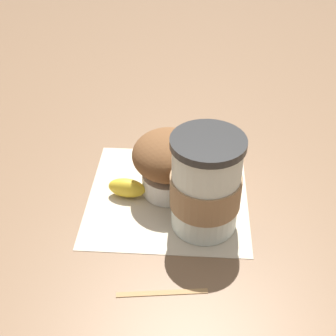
{
  "coord_description": "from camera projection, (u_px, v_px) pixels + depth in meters",
  "views": [
    {
      "loc": [
        -0.04,
        0.53,
        0.46
      ],
      "look_at": [
        0.0,
        0.0,
        0.05
      ],
      "focal_mm": 50.0,
      "sensor_mm": 36.0,
      "label": 1
    }
  ],
  "objects": [
    {
      "name": "sugar_packet",
      "position": [
        168.0,
        142.0,
        0.81
      ],
      "size": [
        0.06,
        0.05,
        0.01
      ],
      "primitive_type": "cube",
      "rotation": [
        0.0,
        0.0,
        5.99
      ],
      "color": "#E0B27F",
      "rests_on": "ground_plane"
    },
    {
      "name": "coffee_cup",
      "position": [
        206.0,
        185.0,
        0.61
      ],
      "size": [
        0.1,
        0.1,
        0.14
      ],
      "color": "silver",
      "rests_on": "paper_napkin"
    },
    {
      "name": "ground_plane",
      "position": [
        168.0,
        196.0,
        0.7
      ],
      "size": [
        3.0,
        3.0,
        0.0
      ],
      "primitive_type": "plane",
      "color": "brown"
    },
    {
      "name": "banana",
      "position": [
        174.0,
        172.0,
        0.72
      ],
      "size": [
        0.16,
        0.15,
        0.03
      ],
      "color": "gold",
      "rests_on": "paper_napkin"
    },
    {
      "name": "muffin",
      "position": [
        170.0,
        161.0,
        0.67
      ],
      "size": [
        0.11,
        0.11,
        0.1
      ],
      "color": "white",
      "rests_on": "paper_napkin"
    },
    {
      "name": "paper_napkin",
      "position": [
        168.0,
        195.0,
        0.7
      ],
      "size": [
        0.24,
        0.24,
        0.0
      ],
      "primitive_type": "cube",
      "rotation": [
        0.0,
        0.0,
        0.01
      ],
      "color": "beige",
      "rests_on": "ground_plane"
    },
    {
      "name": "wooden_stirrer",
      "position": [
        162.0,
        293.0,
        0.56
      ],
      "size": [
        0.11,
        0.02,
        0.0
      ],
      "primitive_type": "cube",
      "rotation": [
        0.0,
        0.0,
        0.13
      ],
      "color": "#9E7547",
      "rests_on": "ground_plane"
    }
  ]
}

